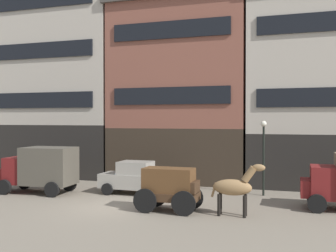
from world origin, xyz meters
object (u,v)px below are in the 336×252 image
Objects in this scene: cargo_wagon at (170,186)px; delivery_truck_far at (40,168)px; pedestrian_officer at (12,169)px; draft_horse at (235,187)px; fire_hydrant_curbside at (180,183)px; sedan_parked_curb at (134,178)px; streetlamp_curbside at (264,147)px.

delivery_truck_far is (-8.42, 2.02, 0.28)m from cargo_wagon.
draft_horse is at bearing -15.62° from pedestrian_officer.
cargo_wagon is 2.95m from draft_horse.
cargo_wagon is 1.24× the size of draft_horse.
fire_hydrant_curbside is (7.38, 3.22, -1.00)m from delivery_truck_far.
sedan_parked_curb is 2.88m from fire_hydrant_curbside.
fire_hydrant_curbside is at bearing 127.26° from draft_horse.
cargo_wagon is at bearing 180.00° from draft_horse.
draft_horse is 1.31× the size of pedestrian_officer.
cargo_wagon is 3.50× the size of fire_hydrant_curbside.
delivery_truck_far is 12.65m from streetlamp_curbside.
delivery_truck_far is 1.19× the size of sedan_parked_curb.
sedan_parked_curb is (-6.18, 3.44, -0.36)m from draft_horse.
streetlamp_curbside reaches higher than delivery_truck_far.
delivery_truck_far is at bearing -165.59° from streetlamp_curbside.
fire_hydrant_curbside is (-4.82, 0.09, -2.24)m from streetlamp_curbside.
delivery_truck_far is at bearing -30.70° from pedestrian_officer.
sedan_parked_curb is at bearing 150.88° from draft_horse.
streetlamp_curbside is (15.87, 0.95, 1.69)m from pedestrian_officer.
draft_horse is (2.95, -0.00, 0.12)m from cargo_wagon.
cargo_wagon is 12.81m from pedestrian_officer.
fire_hydrant_curbside is at bearing 178.95° from streetlamp_curbside.
draft_horse is 6.64m from fire_hydrant_curbside.
draft_horse is 15.62m from pedestrian_officer.
pedestrian_officer is at bearing 160.83° from cargo_wagon.
cargo_wagon reaches higher than pedestrian_officer.
streetlamp_curbside is (3.78, 5.16, 1.52)m from cargo_wagon.
pedestrian_officer is at bearing -176.57° from streetlamp_curbside.
pedestrian_officer reaches higher than fire_hydrant_curbside.
streetlamp_curbside is (0.83, 5.16, 1.40)m from draft_horse.
sedan_parked_curb reaches higher than pedestrian_officer.
streetlamp_curbside is 4.96× the size of fire_hydrant_curbside.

